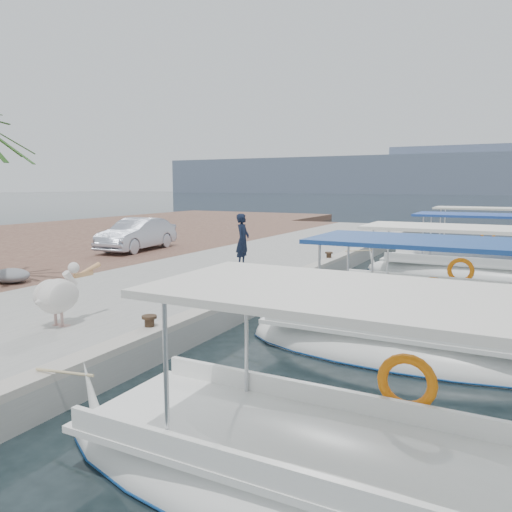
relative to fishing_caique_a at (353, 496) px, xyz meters
The scene contains 14 objects.
ground 7.38m from the fishing_caique_a, 125.48° to the left, with size 400.00×400.00×0.00m, color black.
concrete_quay 13.20m from the fishing_caique_a, 123.49° to the left, with size 6.00×40.00×0.50m, color gray.
quay_curb 11.90m from the fishing_caique_a, 112.25° to the left, with size 0.44×40.00×0.12m, color #AAA397.
cobblestone_strip 16.49m from the fishing_caique_a, 138.13° to the left, with size 4.00×40.00×0.50m, color brown.
fishing_caique_a is the anchor object (origin of this frame).
fishing_caique_b 5.02m from the fishing_caique_a, 95.10° to the left, with size 6.50×2.45×2.83m.
fishing_caique_c 8.33m from the fishing_caique_a, 91.46° to the left, with size 6.97×2.25×2.83m.
fishing_caique_d 14.32m from the fishing_caique_a, 88.71° to the left, with size 7.82×2.45×2.83m.
fishing_caique_e 20.03m from the fishing_caique_a, 90.32° to the left, with size 7.17×2.18×2.83m.
mooring_bollards 8.84m from the fishing_caique_a, 121.68° to the left, with size 0.28×20.28×0.33m.
pelican 6.89m from the fishing_caique_a, 162.17° to the left, with size 0.55×1.53×1.20m.
fisherman 12.25m from the fishing_caique_a, 124.19° to the left, with size 0.65×0.43×1.78m, color black.
parked_car 17.35m from the fishing_caique_a, 137.68° to the left, with size 1.42×4.08×1.34m, color silver.
tarp_bundle 12.11m from the fishing_caique_a, 158.07° to the left, with size 1.10×0.90×0.40m, color slate.
Camera 1 is at (5.55, -10.55, 3.22)m, focal length 35.00 mm.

